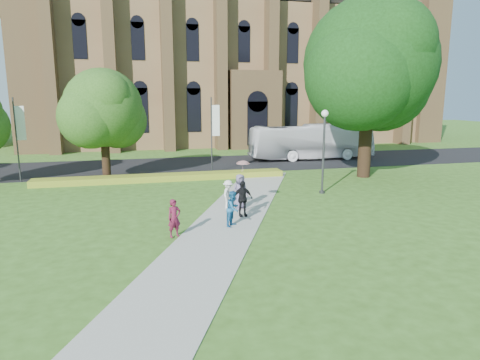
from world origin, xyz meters
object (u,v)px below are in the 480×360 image
object	(u,v)px
tour_coach	(311,142)
streetlamp	(324,141)
large_tree	(369,64)
pedestrian_0	(174,218)

from	to	relation	value
tour_coach	streetlamp	bearing A→B (deg)	160.46
large_tree	tour_coach	distance (m)	11.73
tour_coach	pedestrian_0	xyz separation A→B (m)	(-15.27, -20.66, -0.84)
streetlamp	tour_coach	size ratio (longest dim) A/B	0.43
streetlamp	tour_coach	xyz separation A→B (m)	(5.34, 14.16, -1.58)
streetlamp	tour_coach	distance (m)	15.22
streetlamp	pedestrian_0	size ratio (longest dim) A/B	3.14
large_tree	pedestrian_0	size ratio (longest dim) A/B	7.91
large_tree	pedestrian_0	world-z (taller)	large_tree
pedestrian_0	tour_coach	bearing A→B (deg)	31.53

